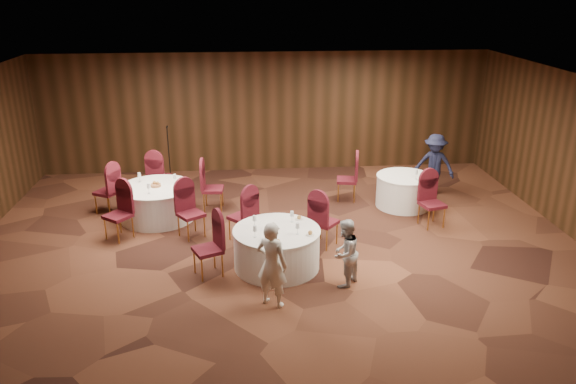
{
  "coord_description": "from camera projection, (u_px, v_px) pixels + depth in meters",
  "views": [
    {
      "loc": [
        -0.68,
        -9.89,
        4.91
      ],
      "look_at": [
        0.2,
        0.2,
        1.1
      ],
      "focal_mm": 35.0,
      "sensor_mm": 36.0,
      "label": 1
    }
  ],
  "objects": [
    {
      "name": "ground",
      "position": [
        279.0,
        248.0,
        11.0
      ],
      "size": [
        12.0,
        12.0,
        0.0
      ],
      "primitive_type": "plane",
      "color": "black",
      "rests_on": "ground"
    },
    {
      "name": "room_shell",
      "position": [
        278.0,
        152.0,
        10.31
      ],
      "size": [
        12.0,
        12.0,
        12.0
      ],
      "color": "silver",
      "rests_on": "ground"
    },
    {
      "name": "table_main",
      "position": [
        277.0,
        248.0,
        10.17
      ],
      "size": [
        1.58,
        1.58,
        0.74
      ],
      "color": "white",
      "rests_on": "ground"
    },
    {
      "name": "table_left",
      "position": [
        157.0,
        202.0,
        12.28
      ],
      "size": [
        1.64,
        1.64,
        0.74
      ],
      "color": "white",
      "rests_on": "ground"
    },
    {
      "name": "table_right",
      "position": [
        404.0,
        191.0,
        12.96
      ],
      "size": [
        1.28,
        1.28,
        0.74
      ],
      "color": "white",
      "rests_on": "ground"
    },
    {
      "name": "chairs_main",
      "position": [
        260.0,
        228.0,
        10.68
      ],
      "size": [
        2.93,
        2.12,
        1.0
      ],
      "color": "#3B0B12",
      "rests_on": "ground"
    },
    {
      "name": "chairs_left",
      "position": [
        158.0,
        196.0,
        12.28
      ],
      "size": [
        2.99,
        3.08,
        1.0
      ],
      "color": "#3B0B12",
      "rests_on": "ground"
    },
    {
      "name": "chairs_right",
      "position": [
        387.0,
        191.0,
        12.57
      ],
      "size": [
        2.14,
        2.31,
        1.0
      ],
      "color": "#3B0B12",
      "rests_on": "ground"
    },
    {
      "name": "tabletop_main",
      "position": [
        284.0,
        227.0,
        9.91
      ],
      "size": [
        1.08,
        1.15,
        0.22
      ],
      "color": "silver",
      "rests_on": "table_main"
    },
    {
      "name": "tabletop_left",
      "position": [
        155.0,
        183.0,
        12.13
      ],
      "size": [
        0.86,
        0.81,
        0.22
      ],
      "color": "silver",
      "rests_on": "table_left"
    },
    {
      "name": "tabletop_right",
      "position": [
        416.0,
        173.0,
        12.55
      ],
      "size": [
        0.08,
        0.08,
        0.22
      ],
      "color": "silver",
      "rests_on": "table_right"
    },
    {
      "name": "mic_stand",
      "position": [
        170.0,
        170.0,
        14.1
      ],
      "size": [
        0.24,
        0.24,
        1.59
      ],
      "color": "black",
      "rests_on": "ground"
    },
    {
      "name": "woman_a",
      "position": [
        272.0,
        264.0,
        8.84
      ],
      "size": [
        0.63,
        0.57,
        1.45
      ],
      "primitive_type": "imported",
      "rotation": [
        0.0,
        0.0,
        2.61
      ],
      "color": "white",
      "rests_on": "ground"
    },
    {
      "name": "woman_b",
      "position": [
        345.0,
        253.0,
        9.48
      ],
      "size": [
        0.72,
        0.74,
        1.21
      ],
      "primitive_type": "imported",
      "rotation": [
        0.0,
        0.0,
        4.03
      ],
      "color": "#B7B8BC",
      "rests_on": "ground"
    },
    {
      "name": "man_c",
      "position": [
        434.0,
        165.0,
        13.56
      ],
      "size": [
        1.12,
        0.98,
        1.51
      ],
      "primitive_type": "imported",
      "rotation": [
        0.0,
        0.0,
        5.75
      ],
      "color": "black",
      "rests_on": "ground"
    }
  ]
}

